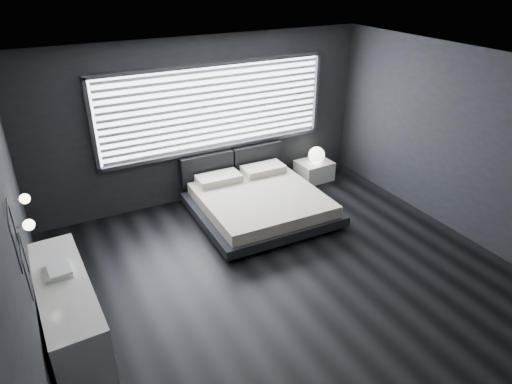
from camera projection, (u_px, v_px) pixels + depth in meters
room at (288, 184)px, 5.61m from camera, size 6.04×6.00×2.80m
window at (216, 108)px, 7.72m from camera, size 4.14×0.09×1.52m
headboard at (233, 163)px, 8.26m from camera, size 1.96×0.16×0.52m
sconce_near at (28, 225)px, 4.37m from camera, size 0.18×0.11×0.11m
sconce_far at (25, 199)px, 4.84m from camera, size 0.18×0.11×0.11m
wall_art_upper at (14, 235)px, 3.74m from camera, size 0.01×0.48×0.48m
wall_art_lower at (26, 266)px, 4.15m from camera, size 0.01×0.48×0.48m
bed at (260, 202)px, 7.57m from camera, size 2.15×2.05×0.55m
nightstand at (314, 170)px, 8.88m from camera, size 0.66×0.55×0.37m
orb_lamp at (317, 155)px, 8.69m from camera, size 0.31×0.31×0.31m
dresser at (69, 310)px, 5.07m from camera, size 0.63×1.97×0.78m
book_stack at (59, 270)px, 5.02m from camera, size 0.28×0.37×0.07m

